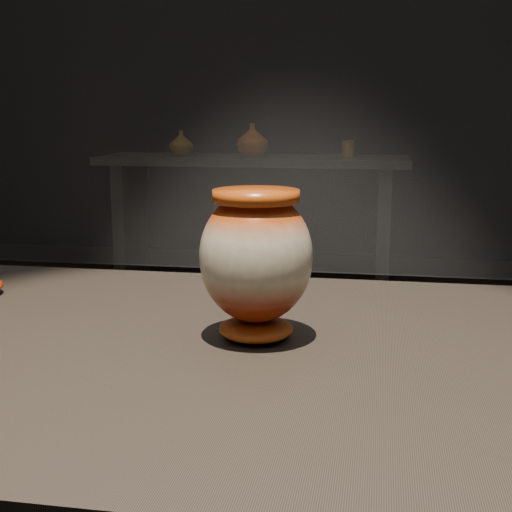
{
  "coord_description": "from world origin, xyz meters",
  "views": [
    {
      "loc": [
        0.24,
        -0.87,
        1.2
      ],
      "look_at": [
        0.09,
        0.04,
        1.01
      ],
      "focal_mm": 50.0,
      "sensor_mm": 36.0,
      "label": 1
    }
  ],
  "objects": [
    {
      "name": "back_shelf",
      "position": [
        -0.58,
        3.72,
        0.64
      ],
      "size": [
        2.0,
        0.6,
        0.9
      ],
      "color": "black",
      "rests_on": "ground"
    },
    {
      "name": "back_vase_left",
      "position": [
        -1.05,
        3.68,
        0.98
      ],
      "size": [
        0.16,
        0.16,
        0.16
      ],
      "primitive_type": "imported",
      "rotation": [
        0.0,
        0.0,
        4.68
      ],
      "color": "#9F6117",
      "rests_on": "back_shelf"
    },
    {
      "name": "main_vase",
      "position": [
        0.09,
        0.04,
        1.01
      ],
      "size": [
        0.17,
        0.17,
        0.2
      ],
      "rotation": [
        0.0,
        0.0,
        -0.14
      ],
      "color": "maroon",
      "rests_on": "display_plinth"
    },
    {
      "name": "back_vase_mid",
      "position": [
        -0.58,
        3.7,
        1.01
      ],
      "size": [
        0.27,
        0.27,
        0.21
      ],
      "primitive_type": "imported",
      "rotation": [
        0.0,
        0.0,
        5.18
      ],
      "color": "maroon",
      "rests_on": "back_shelf"
    },
    {
      "name": "back_vase_right",
      "position": [
        0.03,
        3.7,
        0.95
      ],
      "size": [
        0.08,
        0.08,
        0.11
      ],
      "primitive_type": "cylinder",
      "color": "#9F6117",
      "rests_on": "back_shelf"
    }
  ]
}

